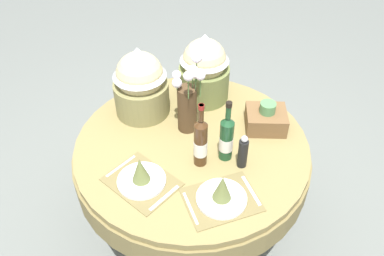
% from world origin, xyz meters
% --- Properties ---
extents(ground, '(8.00, 8.00, 0.00)m').
position_xyz_m(ground, '(0.00, 0.00, 0.00)').
color(ground, slate).
extents(dining_table, '(1.30, 1.30, 0.75)m').
position_xyz_m(dining_table, '(0.00, 0.00, 0.62)').
color(dining_table, olive).
rests_on(dining_table, ground).
extents(place_setting_left, '(0.43, 0.42, 0.16)m').
position_xyz_m(place_setting_left, '(-0.24, -0.29, 0.79)').
color(place_setting_left, brown).
rests_on(place_setting_left, dining_table).
extents(place_setting_right, '(0.41, 0.37, 0.16)m').
position_xyz_m(place_setting_right, '(0.15, -0.39, 0.79)').
color(place_setting_right, brown).
rests_on(place_setting_right, dining_table).
extents(flower_vase, '(0.17, 0.21, 0.46)m').
position_xyz_m(flower_vase, '(-0.02, 0.12, 0.95)').
color(flower_vase, '#47331E').
rests_on(flower_vase, dining_table).
extents(wine_bottle_left, '(0.07, 0.07, 0.38)m').
position_xyz_m(wine_bottle_left, '(0.05, -0.14, 0.89)').
color(wine_bottle_left, '#422814').
rests_on(wine_bottle_left, dining_table).
extents(wine_bottle_centre, '(0.07, 0.07, 0.36)m').
position_xyz_m(wine_bottle_centre, '(0.18, -0.10, 0.88)').
color(wine_bottle_centre, '#194223').
rests_on(wine_bottle_centre, dining_table).
extents(pepper_mill, '(0.05, 0.05, 0.20)m').
position_xyz_m(pepper_mill, '(0.26, -0.16, 0.84)').
color(pepper_mill, black).
rests_on(pepper_mill, dining_table).
extents(gift_tub_back_left, '(0.32, 0.32, 0.43)m').
position_xyz_m(gift_tub_back_left, '(-0.30, 0.27, 0.97)').
color(gift_tub_back_left, olive).
rests_on(gift_tub_back_left, dining_table).
extents(gift_tub_back_centre, '(0.30, 0.30, 0.43)m').
position_xyz_m(gift_tub_back_centre, '(0.06, 0.42, 0.97)').
color(gift_tub_back_centre, olive).
rests_on(gift_tub_back_centre, dining_table).
extents(woven_basket_side_right, '(0.22, 0.20, 0.17)m').
position_xyz_m(woven_basket_side_right, '(0.41, 0.15, 0.81)').
color(woven_basket_side_right, brown).
rests_on(woven_basket_side_right, dining_table).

